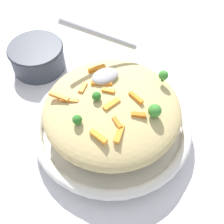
% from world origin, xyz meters
% --- Properties ---
extents(ground_plane, '(2.40, 2.40, 0.00)m').
position_xyz_m(ground_plane, '(0.00, 0.00, 0.00)').
color(ground_plane, silver).
extents(serving_bowl, '(0.34, 0.34, 0.05)m').
position_xyz_m(serving_bowl, '(0.00, 0.00, 0.03)').
color(serving_bowl, white).
rests_on(serving_bowl, ground_plane).
extents(pasta_mound, '(0.28, 0.28, 0.08)m').
position_xyz_m(pasta_mound, '(0.00, 0.00, 0.08)').
color(pasta_mound, '#D1BA7A').
rests_on(pasta_mound, serving_bowl).
extents(carrot_piece_0, '(0.03, 0.03, 0.01)m').
position_xyz_m(carrot_piece_0, '(0.07, -0.04, 0.12)').
color(carrot_piece_0, orange).
rests_on(carrot_piece_0, pasta_mound).
extents(carrot_piece_1, '(0.02, 0.02, 0.01)m').
position_xyz_m(carrot_piece_1, '(0.00, -0.01, 0.13)').
color(carrot_piece_1, orange).
rests_on(carrot_piece_1, pasta_mound).
extents(carrot_piece_2, '(0.03, 0.03, 0.01)m').
position_xyz_m(carrot_piece_2, '(0.03, 0.08, 0.12)').
color(carrot_piece_2, orange).
rests_on(carrot_piece_2, pasta_mound).
extents(carrot_piece_3, '(0.04, 0.03, 0.01)m').
position_xyz_m(carrot_piece_3, '(0.00, -0.04, 0.12)').
color(carrot_piece_3, orange).
rests_on(carrot_piece_3, pasta_mound).
extents(carrot_piece_4, '(0.01, 0.03, 0.01)m').
position_xyz_m(carrot_piece_4, '(-0.04, 0.03, 0.13)').
color(carrot_piece_4, orange).
rests_on(carrot_piece_4, pasta_mound).
extents(carrot_piece_5, '(0.04, 0.02, 0.01)m').
position_xyz_m(carrot_piece_5, '(0.01, 0.02, 0.12)').
color(carrot_piece_5, orange).
rests_on(carrot_piece_5, pasta_mound).
extents(carrot_piece_6, '(0.01, 0.03, 0.01)m').
position_xyz_m(carrot_piece_6, '(0.02, 0.06, 0.12)').
color(carrot_piece_6, orange).
rests_on(carrot_piece_6, pasta_mound).
extents(carrot_piece_7, '(0.04, 0.02, 0.01)m').
position_xyz_m(carrot_piece_7, '(-0.01, -0.08, 0.12)').
color(carrot_piece_7, orange).
rests_on(carrot_piece_7, pasta_mound).
extents(carrot_piece_8, '(0.02, 0.04, 0.01)m').
position_xyz_m(carrot_piece_8, '(0.06, 0.06, 0.12)').
color(carrot_piece_8, orange).
rests_on(carrot_piece_8, pasta_mound).
extents(carrot_piece_9, '(0.03, 0.02, 0.01)m').
position_xyz_m(carrot_piece_9, '(0.04, -0.05, 0.12)').
color(carrot_piece_9, orange).
rests_on(carrot_piece_9, pasta_mound).
extents(carrot_piece_10, '(0.03, 0.02, 0.01)m').
position_xyz_m(carrot_piece_10, '(-0.02, 0.06, 0.12)').
color(carrot_piece_10, orange).
rests_on(carrot_piece_10, pasta_mound).
extents(carrot_piece_11, '(0.03, 0.04, 0.01)m').
position_xyz_m(carrot_piece_11, '(0.09, -0.05, 0.12)').
color(carrot_piece_11, orange).
rests_on(carrot_piece_11, pasta_mound).
extents(broccoli_floret_0, '(0.02, 0.02, 0.02)m').
position_xyz_m(broccoli_floret_0, '(0.03, -0.01, 0.13)').
color(broccoli_floret_0, '#296820').
rests_on(broccoli_floret_0, pasta_mound).
extents(broccoli_floret_1, '(0.02, 0.02, 0.02)m').
position_xyz_m(broccoli_floret_1, '(0.08, 0.02, 0.13)').
color(broccoli_floret_1, '#296820').
rests_on(broccoli_floret_1, pasta_mound).
extents(broccoli_floret_2, '(0.02, 0.02, 0.03)m').
position_xyz_m(broccoli_floret_2, '(-0.11, 0.01, 0.13)').
color(broccoli_floret_2, '#377928').
rests_on(broccoli_floret_2, pasta_mound).
extents(broccoli_floret_3, '(0.02, 0.02, 0.03)m').
position_xyz_m(broccoli_floret_3, '(-0.05, 0.07, 0.13)').
color(broccoli_floret_3, '#377928').
rests_on(broccoli_floret_3, pasta_mound).
extents(serving_spoon, '(0.15, 0.13, 0.10)m').
position_xyz_m(serving_spoon, '(-0.02, -0.08, 0.14)').
color(serving_spoon, '#B7B7BC').
rests_on(serving_spoon, pasta_mound).
extents(companion_bowl, '(0.14, 0.14, 0.07)m').
position_xyz_m(companion_bowl, '(0.06, -0.28, 0.04)').
color(companion_bowl, '#333842').
rests_on(companion_bowl, ground_plane).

